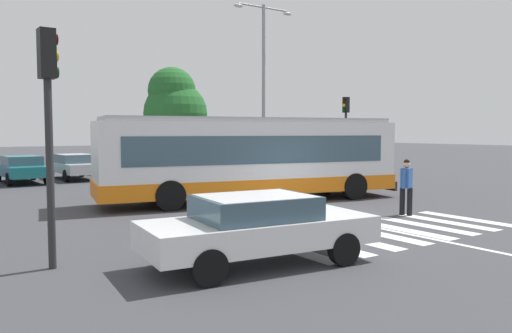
# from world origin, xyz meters

# --- Properties ---
(ground_plane) EXTENTS (160.00, 160.00, 0.00)m
(ground_plane) POSITION_xyz_m (0.00, 0.00, 0.00)
(ground_plane) COLOR #3D3D42
(city_transit_bus) EXTENTS (11.48, 4.81, 3.06)m
(city_transit_bus) POSITION_xyz_m (0.07, 3.50, 1.59)
(city_transit_bus) COLOR black
(city_transit_bus) RESTS_ON ground_plane
(pedestrian_crossing_street) EXTENTS (0.55, 0.39, 1.72)m
(pedestrian_crossing_street) POSITION_xyz_m (2.16, -1.86, 0.97)
(pedestrian_crossing_street) COLOR black
(pedestrian_crossing_street) RESTS_ON ground_plane
(foreground_sedan) EXTENTS (4.68, 2.34, 1.35)m
(foreground_sedan) POSITION_xyz_m (-4.88, -4.00, 0.77)
(foreground_sedan) COLOR black
(foreground_sedan) RESTS_ON ground_plane
(parked_car_teal) EXTENTS (1.95, 4.54, 1.35)m
(parked_car_teal) POSITION_xyz_m (-5.59, 15.43, 0.77)
(parked_car_teal) COLOR black
(parked_car_teal) RESTS_ON ground_plane
(parked_car_silver) EXTENTS (2.00, 4.56, 1.35)m
(parked_car_silver) POSITION_xyz_m (-2.90, 15.92, 0.77)
(parked_car_silver) COLOR black
(parked_car_silver) RESTS_ON ground_plane
(parked_car_white) EXTENTS (2.31, 4.67, 1.35)m
(parked_car_white) POSITION_xyz_m (-0.04, 15.90, 0.77)
(parked_car_white) COLOR black
(parked_car_white) RESTS_ON ground_plane
(parked_car_red) EXTENTS (2.32, 4.68, 1.35)m
(parked_car_red) POSITION_xyz_m (2.65, 15.84, 0.77)
(parked_car_red) COLOR black
(parked_car_red) RESTS_ON ground_plane
(parked_car_champagne) EXTENTS (2.16, 4.63, 1.35)m
(parked_car_champagne) POSITION_xyz_m (5.16, 15.52, 0.77)
(parked_car_champagne) COLOR black
(parked_car_champagne) RESTS_ON ground_plane
(traffic_light_near_corner) EXTENTS (0.33, 0.32, 4.43)m
(traffic_light_near_corner) POSITION_xyz_m (-8.20, -2.03, 2.99)
(traffic_light_near_corner) COLOR #28282B
(traffic_light_near_corner) RESTS_ON ground_plane
(traffic_light_far_corner) EXTENTS (0.33, 0.32, 4.55)m
(traffic_light_far_corner) POSITION_xyz_m (10.82, 9.45, 3.06)
(traffic_light_far_corner) COLOR #28282B
(traffic_light_far_corner) RESTS_ON ground_plane
(bus_stop_shelter) EXTENTS (3.66, 1.54, 3.25)m
(bus_stop_shelter) POSITION_xyz_m (9.57, 11.08, 2.42)
(bus_stop_shelter) COLOR #28282B
(bus_stop_shelter) RESTS_ON ground_plane
(twin_arm_street_lamp) EXTENTS (4.01, 0.32, 9.73)m
(twin_arm_street_lamp) POSITION_xyz_m (6.72, 11.96, 5.89)
(twin_arm_street_lamp) COLOR #939399
(twin_arm_street_lamp) RESTS_ON ground_plane
(background_tree_right) EXTENTS (3.97, 3.97, 6.55)m
(background_tree_right) POSITION_xyz_m (3.63, 17.20, 4.07)
(background_tree_right) COLOR brown
(background_tree_right) RESTS_ON ground_plane
(crosswalk_painted_stripes) EXTENTS (7.13, 3.09, 0.01)m
(crosswalk_painted_stripes) POSITION_xyz_m (-0.23, -3.29, 0.00)
(crosswalk_painted_stripes) COLOR silver
(crosswalk_painted_stripes) RESTS_ON ground_plane
(lane_center_line) EXTENTS (0.16, 24.00, 0.01)m
(lane_center_line) POSITION_xyz_m (-0.12, 2.00, 0.00)
(lane_center_line) COLOR silver
(lane_center_line) RESTS_ON ground_plane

